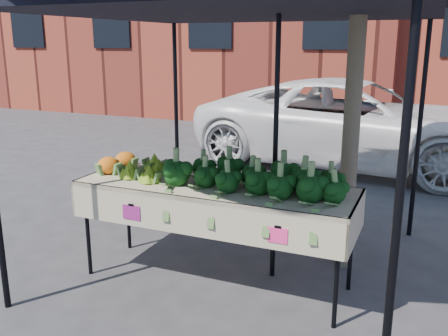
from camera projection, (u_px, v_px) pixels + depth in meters
ground at (195, 272)px, 4.58m from camera, size 90.00×90.00×0.00m
table at (215, 234)px, 4.30m from camera, size 2.40×0.81×0.90m
canopy at (241, 124)px, 4.38m from camera, size 3.16×3.16×2.74m
broccoli_heap at (256, 173)px, 4.03m from camera, size 1.55×0.58×0.27m
romanesco_cluster at (149, 164)px, 4.44m from camera, size 0.44×0.58×0.21m
cauliflower_pair at (117, 161)px, 4.61m from camera, size 0.24×0.44×0.19m
vehicle at (362, 5)px, 7.88m from camera, size 1.66×2.55×5.30m
street_tree at (358, 28)px, 4.19m from camera, size 2.23×2.23×4.39m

